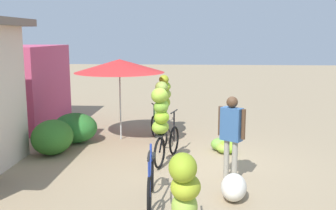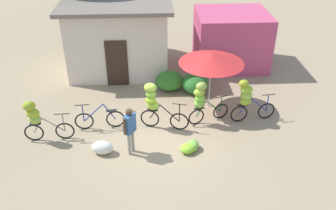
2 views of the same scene
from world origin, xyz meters
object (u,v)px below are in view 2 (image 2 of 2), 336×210
at_px(bicycle_leftmost, 37,118).
at_px(banana_pile_on_ground, 190,147).
at_px(bicycle_center_loaded, 155,103).
at_px(bicycle_near_pile, 100,119).
at_px(building_low, 119,36).
at_px(shop_pink, 231,39).
at_px(produce_sack, 102,148).
at_px(person_vendor, 130,126).
at_px(market_umbrella, 212,58).
at_px(bicycle_rightmost, 247,98).
at_px(bicycle_by_shop, 202,100).

relative_size(bicycle_leftmost, banana_pile_on_ground, 2.22).
distance_m(bicycle_center_loaded, banana_pile_on_ground, 1.97).
height_order(bicycle_near_pile, bicycle_center_loaded, bicycle_center_loaded).
xyz_separation_m(building_low, bicycle_leftmost, (-2.33, -5.42, -0.69)).
xyz_separation_m(shop_pink, banana_pile_on_ground, (-2.53, -6.48, -1.10)).
bearing_deg(shop_pink, bicycle_leftmost, -142.72).
bearing_deg(bicycle_center_loaded, produce_sack, -141.05).
height_order(building_low, person_vendor, building_low).
relative_size(shop_pink, market_umbrella, 1.34).
bearing_deg(bicycle_center_loaded, market_umbrella, 32.04).
height_order(bicycle_leftmost, bicycle_center_loaded, bicycle_center_loaded).
bearing_deg(bicycle_rightmost, shop_pink, 85.67).
height_order(market_umbrella, bicycle_center_loaded, market_umbrella).
bearing_deg(market_umbrella, bicycle_near_pile, -162.36).
height_order(market_umbrella, bicycle_rightmost, market_umbrella).
relative_size(bicycle_by_shop, person_vendor, 1.00).
height_order(bicycle_by_shop, person_vendor, person_vendor).
bearing_deg(shop_pink, person_vendor, -124.19).
relative_size(building_low, market_umbrella, 1.97).
height_order(building_low, bicycle_rightmost, building_low).
relative_size(building_low, bicycle_center_loaded, 2.73).
relative_size(market_umbrella, bicycle_near_pile, 1.38).
xyz_separation_m(bicycle_by_shop, produce_sack, (-3.35, -1.55, -0.75)).
height_order(bicycle_center_loaded, produce_sack, bicycle_center_loaded).
bearing_deg(produce_sack, market_umbrella, 35.29).
height_order(building_low, shop_pink, building_low).
bearing_deg(shop_pink, produce_sack, -129.48).
distance_m(shop_pink, bicycle_leftmost, 9.35).
distance_m(building_low, bicycle_center_loaded, 5.10).
bearing_deg(person_vendor, produce_sack, 178.86).
distance_m(market_umbrella, bicycle_center_loaded, 2.66).
xyz_separation_m(bicycle_center_loaded, bicycle_by_shop, (1.64, 0.17, -0.03)).
bearing_deg(bicycle_leftmost, bicycle_near_pile, 17.91).
relative_size(produce_sack, person_vendor, 0.42).
height_order(building_low, bicycle_by_shop, building_low).
distance_m(bicycle_center_loaded, bicycle_by_shop, 1.65).
bearing_deg(person_vendor, bicycle_rightmost, 21.73).
bearing_deg(market_umbrella, bicycle_rightmost, -43.57).
relative_size(bicycle_leftmost, produce_sack, 2.34).
distance_m(bicycle_by_shop, bicycle_rightmost, 1.60).
bearing_deg(bicycle_by_shop, banana_pile_on_ground, -109.67).
height_order(shop_pink, person_vendor, shop_pink).
bearing_deg(produce_sack, bicycle_near_pile, 98.80).
xyz_separation_m(bicycle_rightmost, person_vendor, (-4.03, -1.61, 0.04)).
distance_m(bicycle_leftmost, bicycle_center_loaded, 3.87).
height_order(market_umbrella, bicycle_near_pile, market_umbrella).
bearing_deg(bicycle_rightmost, bicycle_by_shop, -178.57).
relative_size(shop_pink, person_vendor, 1.93).
distance_m(bicycle_leftmost, bicycle_rightmost, 7.11).
bearing_deg(shop_pink, banana_pile_on_ground, -111.34).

